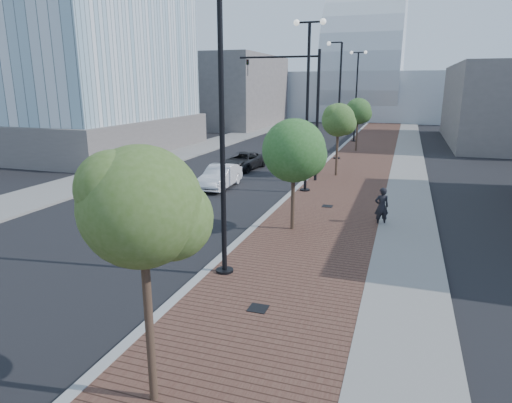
% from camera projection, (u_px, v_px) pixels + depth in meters
% --- Properties ---
extents(sidewalk, '(7.00, 140.00, 0.12)m').
position_uv_depth(sidewalk, '(378.00, 151.00, 41.05)').
color(sidewalk, '#4C2D23').
rests_on(sidewalk, ground).
extents(concrete_strip, '(2.40, 140.00, 0.13)m').
position_uv_depth(concrete_strip, '(409.00, 152.00, 40.22)').
color(concrete_strip, slate).
rests_on(concrete_strip, ground).
extents(curb, '(0.30, 140.00, 0.14)m').
position_uv_depth(curb, '(340.00, 149.00, 42.12)').
color(curb, gray).
rests_on(curb, ground).
extents(west_sidewalk, '(4.00, 140.00, 0.12)m').
position_uv_depth(west_sidewalk, '(214.00, 143.00, 46.11)').
color(west_sidewalk, slate).
rests_on(west_sidewalk, ground).
extents(white_sedan, '(1.56, 4.16, 1.36)m').
position_uv_depth(white_sedan, '(220.00, 176.00, 26.49)').
color(white_sedan, silver).
rests_on(white_sedan, ground).
extents(dark_car_mid, '(2.51, 4.60, 1.22)m').
position_uv_depth(dark_car_mid, '(243.00, 161.00, 32.18)').
color(dark_car_mid, black).
rests_on(dark_car_mid, ground).
extents(dark_car_far, '(2.67, 4.72, 1.29)m').
position_uv_depth(dark_car_far, '(297.00, 145.00, 40.50)').
color(dark_car_far, black).
rests_on(dark_car_far, ground).
extents(pedestrian, '(0.73, 0.62, 1.71)m').
position_uv_depth(pedestrian, '(382.00, 207.00, 19.28)').
color(pedestrian, black).
rests_on(pedestrian, ground).
extents(streetlight_1, '(1.44, 0.56, 9.21)m').
position_uv_depth(streetlight_1, '(219.00, 141.00, 13.37)').
color(streetlight_1, black).
rests_on(streetlight_1, ground).
extents(streetlight_2, '(1.72, 0.56, 9.28)m').
position_uv_depth(streetlight_2, '(307.00, 107.00, 24.22)').
color(streetlight_2, black).
rests_on(streetlight_2, ground).
extents(streetlight_3, '(1.44, 0.56, 9.21)m').
position_uv_depth(streetlight_3, '(338.00, 106.00, 35.38)').
color(streetlight_3, black).
rests_on(streetlight_3, ground).
extents(streetlight_4, '(1.72, 0.56, 9.28)m').
position_uv_depth(streetlight_4, '(356.00, 96.00, 46.23)').
color(streetlight_4, black).
rests_on(streetlight_4, ground).
extents(traffic_mast, '(5.09, 0.20, 8.00)m').
position_uv_depth(traffic_mast, '(303.00, 101.00, 27.21)').
color(traffic_mast, black).
rests_on(traffic_mast, ground).
extents(tree_0, '(2.22, 2.14, 5.03)m').
position_uv_depth(tree_0, '(144.00, 208.00, 7.64)').
color(tree_0, '#382619').
rests_on(tree_0, ground).
extents(tree_1, '(2.58, 2.56, 4.70)m').
position_uv_depth(tree_1, '(295.00, 151.00, 17.86)').
color(tree_1, '#382619').
rests_on(tree_1, ground).
extents(tree_2, '(2.23, 2.15, 4.84)m').
position_uv_depth(tree_2, '(339.00, 120.00, 28.78)').
color(tree_2, '#382619').
rests_on(tree_2, ground).
extents(tree_3, '(2.38, 2.33, 4.82)m').
position_uv_depth(tree_3, '(359.00, 111.00, 39.81)').
color(tree_3, '#382619').
rests_on(tree_3, ground).
extents(tower_podium, '(19.00, 19.00, 3.00)m').
position_uv_depth(tower_podium, '(71.00, 134.00, 41.79)').
color(tower_podium, '#5F5855').
rests_on(tower_podium, ground).
extents(convention_center, '(50.00, 30.00, 50.00)m').
position_uv_depth(convention_center, '(366.00, 84.00, 82.49)').
color(convention_center, '#B5BDC0').
rests_on(convention_center, ground).
extents(commercial_block_nw, '(14.00, 20.00, 10.00)m').
position_uv_depth(commercial_block_nw, '(224.00, 91.00, 65.34)').
color(commercial_block_nw, '#645D5A').
rests_on(commercial_block_nw, ground).
extents(utility_cover_1, '(0.50, 0.50, 0.02)m').
position_uv_depth(utility_cover_1, '(258.00, 308.00, 12.03)').
color(utility_cover_1, black).
rests_on(utility_cover_1, sidewalk).
extents(utility_cover_2, '(0.50, 0.50, 0.02)m').
position_uv_depth(utility_cover_2, '(327.00, 206.00, 22.11)').
color(utility_cover_2, black).
rests_on(utility_cover_2, sidewalk).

